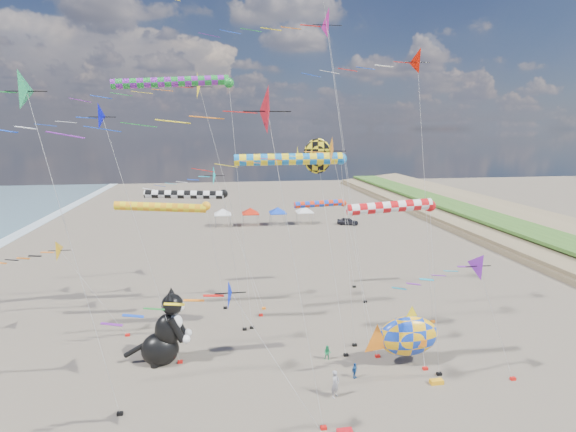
# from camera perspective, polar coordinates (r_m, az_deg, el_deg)

# --- Properties ---
(delta_kite_0) EXTENTS (14.30, 2.43, 22.09)m
(delta_kite_0) POSITION_cam_1_polar(r_m,az_deg,el_deg) (39.86, -12.26, 15.39)
(delta_kite_0) COLOR yellow
(delta_kite_0) RESTS_ON ground
(delta_kite_1) EXTENTS (12.17, 2.30, 20.51)m
(delta_kite_1) POSITION_cam_1_polar(r_m,az_deg,el_deg) (28.32, -32.23, 12.81)
(delta_kite_1) COLOR #219B59
(delta_kite_1) RESTS_ON ground
(delta_kite_2) EXTENTS (13.50, 2.74, 19.68)m
(delta_kite_2) POSITION_cam_1_polar(r_m,az_deg,el_deg) (22.94, -5.40, 12.76)
(delta_kite_2) COLOR red
(delta_kite_2) RESTS_ON ground
(delta_kite_4) EXTENTS (9.94, 2.11, 14.20)m
(delta_kite_4) POSITION_cam_1_polar(r_m,az_deg,el_deg) (41.52, -9.30, 4.65)
(delta_kite_4) COLOR #0DCBCF
(delta_kite_4) RESTS_ON ground
(delta_kite_5) EXTENTS (11.98, 2.27, 23.79)m
(delta_kite_5) POSITION_cam_1_polar(r_m,az_deg,el_deg) (39.06, 14.10, 18.01)
(delta_kite_5) COLOR #BF1100
(delta_kite_5) RESTS_ON ground
(delta_kite_6) EXTENTS (9.82, 1.90, 19.12)m
(delta_kite_6) POSITION_cam_1_polar(r_m,az_deg,el_deg) (32.75, -21.78, 11.03)
(delta_kite_6) COLOR #070AC3
(delta_kite_6) RESTS_ON ground
(delta_kite_7) EXTENTS (12.32, 2.15, 17.03)m
(delta_kite_7) POSITION_cam_1_polar(r_m,az_deg,el_deg) (31.33, 3.94, 7.82)
(delta_kite_7) COLOR orange
(delta_kite_7) RESTS_ON ground
(delta_kite_8) EXTENTS (10.18, 1.69, 10.38)m
(delta_kite_8) POSITION_cam_1_polar(r_m,az_deg,el_deg) (21.62, -6.86, -11.33)
(delta_kite_8) COLOR #0620CE
(delta_kite_8) RESTS_ON ground
(delta_kite_9) EXTENTS (9.32, 1.98, 9.58)m
(delta_kite_9) POSITION_cam_1_polar(r_m,az_deg,el_deg) (31.68, 21.49, -6.39)
(delta_kite_9) COLOR purple
(delta_kite_9) RESTS_ON ground
(delta_kite_10) EXTENTS (15.40, 2.97, 28.04)m
(delta_kite_10) POSITION_cam_1_polar(r_m,az_deg,el_deg) (43.29, 3.71, 22.94)
(delta_kite_10) COLOR #CD1889
(delta_kite_10) RESTS_ON ground
(delta_kite_11) EXTENTS (9.05, 1.87, 8.84)m
(delta_kite_11) POSITION_cam_1_polar(r_m,az_deg,el_deg) (40.39, -26.17, -4.15)
(delta_kite_11) COLOR gold
(delta_kite_11) RESTS_ON ground
(windsock_0) EXTENTS (9.56, 0.89, 15.61)m
(windsock_0) POSITION_cam_1_polar(r_m,az_deg,el_deg) (33.09, 0.85, 7.14)
(windsock_0) COLOR blue
(windsock_0) RESTS_ON ground
(windsock_1) EXTENTS (9.87, 0.86, 10.72)m
(windsock_1) POSITION_cam_1_polar(r_m,az_deg,el_deg) (42.83, -15.24, 1.07)
(windsock_1) COLOR #FFA615
(windsock_1) RESTS_ON ground
(windsock_2) EXTENTS (10.55, 0.80, 21.32)m
(windsock_2) POSITION_cam_1_polar(r_m,az_deg,el_deg) (37.37, -13.92, 16.06)
(windsock_2) COLOR #18872A
(windsock_2) RESTS_ON ground
(windsock_3) EXTENTS (7.99, 0.71, 12.48)m
(windsock_3) POSITION_cam_1_polar(r_m,az_deg,el_deg) (37.32, -12.44, 2.58)
(windsock_3) COLOR black
(windsock_3) RESTS_ON ground
(windsock_4) EXTENTS (7.26, 0.78, 12.75)m
(windsock_4) POSITION_cam_1_polar(r_m,az_deg,el_deg) (30.05, 13.46, 1.02)
(windsock_4) COLOR red
(windsock_4) RESTS_ON ground
(windsock_5) EXTENTS (7.01, 0.72, 9.92)m
(windsock_5) POSITION_cam_1_polar(r_m,az_deg,el_deg) (47.73, 4.37, 1.50)
(windsock_5) COLOR red
(windsock_5) RESTS_ON ground
(angelfish_kite) EXTENTS (3.74, 3.02, 16.67)m
(angelfish_kite) POSITION_cam_1_polar(r_m,az_deg,el_deg) (33.89, 3.45, 7.39)
(angelfish_kite) COLOR yellow
(angelfish_kite) RESTS_ON ground
(cat_inflatable) EXTENTS (4.38, 2.37, 5.75)m
(cat_inflatable) POSITION_cam_1_polar(r_m,az_deg,el_deg) (35.69, -15.56, -13.34)
(cat_inflatable) COLOR black
(cat_inflatable) RESTS_ON ground
(fish_inflatable) EXTENTS (6.21, 2.68, 4.61)m
(fish_inflatable) POSITION_cam_1_polar(r_m,az_deg,el_deg) (35.54, 14.93, -14.50)
(fish_inflatable) COLOR #133CC0
(fish_inflatable) RESTS_ON ground
(person_adult) EXTENTS (0.80, 0.79, 1.87)m
(person_adult) POSITION_cam_1_polar(r_m,az_deg,el_deg) (31.50, 6.03, -20.45)
(person_adult) COLOR #929099
(person_adult) RESTS_ON ground
(child_green) EXTENTS (0.69, 0.63, 1.15)m
(child_green) POSITION_cam_1_polar(r_m,az_deg,el_deg) (35.87, 5.03, -16.92)
(child_green) COLOR #1E9052
(child_green) RESTS_ON ground
(child_blue) EXTENTS (0.69, 0.63, 1.13)m
(child_blue) POSITION_cam_1_polar(r_m,az_deg,el_deg) (33.85, 8.46, -18.84)
(child_blue) COLOR #1B4B90
(child_blue) RESTS_ON ground
(kite_bag_0) EXTENTS (0.90, 0.44, 0.30)m
(kite_bag_0) POSITION_cam_1_polar(r_m,az_deg,el_deg) (34.65, 18.34, -19.35)
(kite_bag_0) COLOR orange
(kite_bag_0) RESTS_ON ground
(kite_bag_1) EXTENTS (0.90, 0.44, 0.30)m
(kite_bag_1) POSITION_cam_1_polar(r_m,az_deg,el_deg) (40.26, 14.25, -14.64)
(kite_bag_1) COLOR #1323C0
(kite_bag_1) RESTS_ON ground
(kite_bag_2) EXTENTS (0.90, 0.44, 0.30)m
(kite_bag_2) POSITION_cam_1_polar(r_m,az_deg,el_deg) (28.91, 7.21, -25.58)
(kite_bag_2) COLOR red
(kite_bag_2) RESTS_ON ground
(tent_row) EXTENTS (19.20, 4.20, 3.80)m
(tent_row) POSITION_cam_1_polar(r_m,az_deg,el_deg) (81.86, -3.05, 0.99)
(tent_row) COLOR silver
(tent_row) RESTS_ON ground
(parked_car) EXTENTS (4.17, 2.98, 1.32)m
(parked_car) POSITION_cam_1_polar(r_m,az_deg,el_deg) (83.27, 7.59, -0.67)
(parked_car) COLOR #26262D
(parked_car) RESTS_ON ground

